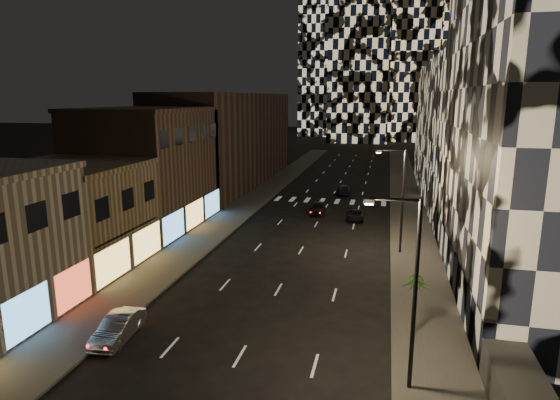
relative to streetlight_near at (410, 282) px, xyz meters
The scene contains 16 objects.
sidewalk_left 44.33m from the streetlight_near, 114.65° to the left, with size 4.00×120.00×0.15m, color #47443F.
sidewalk_right 40.38m from the streetlight_near, 87.64° to the left, with size 4.00×120.00×0.15m, color #47443F.
curb_left 43.50m from the streetlight_near, 112.12° to the left, with size 0.20×120.00×0.15m, color #4C4C47.
curb_right 40.35m from the streetlight_near, 90.65° to the left, with size 0.20×120.00×0.15m, color #4C4C47.
retail_tan 27.67m from the streetlight_near, 156.55° to the left, with size 10.00×10.00×8.00m, color #84714F.
retail_brown 34.58m from the streetlight_near, 137.17° to the left, with size 10.00×15.00×12.00m, color brown.
retail_filler_left 56.09m from the streetlight_near, 116.89° to the left, with size 10.00×40.00×14.00m, color brown.
midrise_base 15.51m from the streetlight_near, 74.78° to the left, with size 0.60×25.00×3.00m, color #383838.
midrise_filler_right 48.56m from the streetlight_near, 76.08° to the left, with size 16.00×40.00×18.00m, color #232326.
streetlight_near is the anchor object (origin of this frame).
streetlight_far 20.00m from the streetlight_near, 90.00° to the left, with size 2.55×0.25×9.00m.
car_silver_parked 16.28m from the streetlight_near, behind, with size 1.47×4.22×1.39m, color gray.
car_dark_midlane 34.25m from the streetlight_near, 105.13° to the left, with size 1.69×4.19×1.43m, color black.
car_dark_oncoming 45.72m from the streetlight_near, 98.81° to the left, with size 1.88×4.63×1.34m, color black.
car_dark_rightlane 31.44m from the streetlight_near, 98.06° to the left, with size 1.86×4.02×1.12m, color black.
palm_tree 5.81m from the streetlight_near, 83.04° to the left, with size 1.76×1.77×3.47m.
Camera 1 is at (7.06, -10.30, 13.34)m, focal length 30.00 mm.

